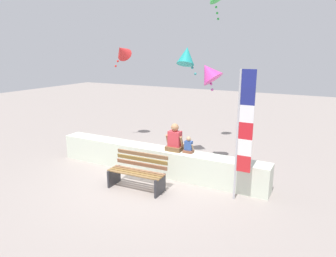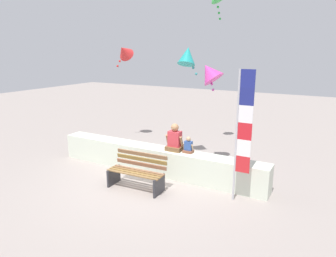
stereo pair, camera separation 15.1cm
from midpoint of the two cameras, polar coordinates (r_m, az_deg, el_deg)
ground_plane at (r=8.40m, az=-5.65°, el=-9.88°), size 40.00×40.00×0.00m
seawall_ledge at (r=8.90m, az=-2.77°, el=-5.81°), size 6.38×0.55×0.75m
park_bench at (r=7.96m, az=-6.14°, el=-8.11°), size 1.49×0.68×0.88m
person_adult at (r=8.44m, az=0.75°, el=-2.13°), size 0.49×0.36×0.75m
person_child at (r=8.31m, az=3.26°, el=-3.29°), size 0.29×0.21×0.44m
flag_banner at (r=7.05m, az=12.94°, el=0.01°), size 0.36×0.05×3.03m
kite_teal at (r=9.71m, az=2.94°, el=13.20°), size 0.64×0.75×0.93m
kite_red at (r=11.85m, az=-8.80°, el=13.83°), size 0.65×0.75×0.94m
kite_magenta at (r=9.19m, az=7.05°, el=10.21°), size 0.83×0.67×0.97m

